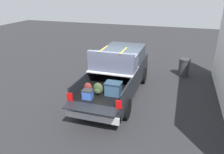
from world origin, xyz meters
name	(u,v)px	position (x,y,z in m)	size (l,w,h in m)	color
ground_plane	(116,95)	(0.00, 0.00, 0.00)	(40.00, 40.00, 0.00)	#262628
pickup_truck	(119,72)	(0.37, 0.00, 0.97)	(6.05, 2.06, 2.23)	black
trash_can	(184,67)	(3.37, -2.85, 0.50)	(0.60, 0.60, 0.98)	#2D2D33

